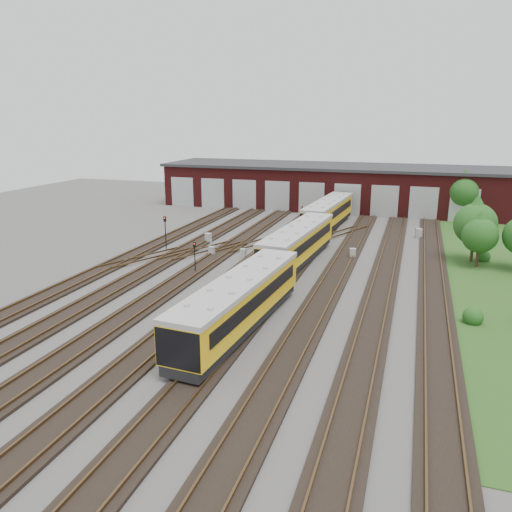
% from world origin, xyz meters
% --- Properties ---
extents(ground, '(120.00, 120.00, 0.00)m').
position_xyz_m(ground, '(0.00, 0.00, 0.00)').
color(ground, '#4A4744').
rests_on(ground, ground).
extents(track_network, '(30.40, 70.00, 0.33)m').
position_xyz_m(track_network, '(-0.17, 0.59, 0.11)').
color(track_network, black).
rests_on(track_network, ground).
extents(maintenance_shed, '(51.00, 12.50, 6.35)m').
position_xyz_m(maintenance_shed, '(-0.01, 39.97, 3.20)').
color(maintenance_shed, '#4C1313').
rests_on(maintenance_shed, ground).
extents(grass_verge, '(8.00, 55.00, 0.05)m').
position_xyz_m(grass_verge, '(19.00, 10.00, 0.03)').
color(grass_verge, '#274A18').
rests_on(grass_verge, ground).
extents(metro_train, '(3.83, 47.25, 3.12)m').
position_xyz_m(metro_train, '(2.00, 8.98, 1.93)').
color(metro_train, black).
rests_on(metro_train, ground).
extents(signal_mast_0, '(0.29, 0.27, 3.41)m').
position_xyz_m(signal_mast_0, '(-12.22, 9.98, 2.18)').
color(signal_mast_0, black).
rests_on(signal_mast_0, ground).
extents(signal_mast_1, '(0.25, 0.23, 2.79)m').
position_xyz_m(signal_mast_1, '(-5.82, 3.23, 1.79)').
color(signal_mast_1, black).
rests_on(signal_mast_1, ground).
extents(signal_mast_2, '(0.25, 0.24, 2.85)m').
position_xyz_m(signal_mast_2, '(-0.96, 23.32, 1.82)').
color(signal_mast_2, black).
rests_on(signal_mast_2, ground).
extents(signal_mast_3, '(0.28, 0.27, 2.87)m').
position_xyz_m(signal_mast_3, '(2.19, 11.23, 1.85)').
color(signal_mast_3, black).
rests_on(signal_mast_3, ground).
extents(relay_cabinet_0, '(0.56, 0.47, 0.92)m').
position_xyz_m(relay_cabinet_0, '(-6.68, 8.98, 0.46)').
color(relay_cabinet_0, '#A2A5A7').
rests_on(relay_cabinet_0, ground).
extents(relay_cabinet_1, '(0.65, 0.55, 1.06)m').
position_xyz_m(relay_cabinet_1, '(-9.08, 13.72, 0.53)').
color(relay_cabinet_1, '#A2A5A7').
rests_on(relay_cabinet_1, ground).
extents(relay_cabinet_2, '(0.56, 0.48, 0.87)m').
position_xyz_m(relay_cabinet_2, '(-3.49, 9.28, 0.44)').
color(relay_cabinet_2, '#A2A5A7').
rests_on(relay_cabinet_2, ground).
extents(relay_cabinet_3, '(0.69, 0.62, 0.96)m').
position_xyz_m(relay_cabinet_3, '(6.62, 12.35, 0.48)').
color(relay_cabinet_3, '#A2A5A7').
rests_on(relay_cabinet_3, ground).
extents(relay_cabinet_4, '(0.79, 0.72, 1.10)m').
position_xyz_m(relay_cabinet_4, '(12.63, 23.08, 0.55)').
color(relay_cabinet_4, '#A2A5A7').
rests_on(relay_cabinet_4, ground).
extents(tree_0, '(4.11, 4.11, 6.80)m').
position_xyz_m(tree_0, '(17.85, 35.00, 4.37)').
color(tree_0, '#372818').
rests_on(tree_0, ground).
extents(tree_1, '(3.87, 3.87, 6.41)m').
position_xyz_m(tree_1, '(17.45, 14.40, 4.12)').
color(tree_1, '#372818').
rests_on(tree_1, ground).
extents(tree_3, '(3.15, 3.15, 5.21)m').
position_xyz_m(tree_3, '(17.76, 12.76, 3.35)').
color(tree_3, '#372818').
rests_on(tree_3, ground).
extents(bush_0, '(1.34, 1.34, 1.34)m').
position_xyz_m(bush_0, '(16.28, -1.22, 0.67)').
color(bush_0, '#194212').
rests_on(bush_0, ground).
extents(bush_1, '(1.30, 1.30, 1.30)m').
position_xyz_m(bush_1, '(18.54, 15.03, 0.65)').
color(bush_1, '#194212').
rests_on(bush_1, ground).
extents(bush_2, '(1.37, 1.37, 1.37)m').
position_xyz_m(bush_2, '(18.36, 25.78, 0.69)').
color(bush_2, '#194212').
rests_on(bush_2, ground).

